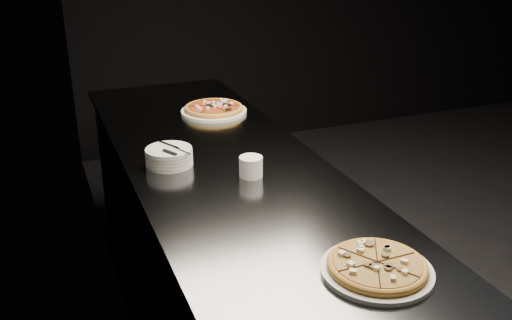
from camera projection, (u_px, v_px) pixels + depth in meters
name	position (u px, v px, depth m)	size (l,w,h in m)	color
wall_left	(116.00, 45.00, 1.89)	(0.02, 5.00, 2.80)	black
counter	(227.00, 263.00, 2.38)	(0.74, 2.44, 0.92)	#595C60
pizza_mushroom	(377.00, 267.00, 1.50)	(0.30, 0.30, 0.03)	white
pizza_tomato	(214.00, 109.00, 2.76)	(0.36, 0.36, 0.04)	white
plate_stack	(169.00, 157.00, 2.16)	(0.18, 0.18, 0.07)	white
cutlery	(171.00, 149.00, 2.14)	(0.07, 0.19, 0.01)	silver
ramekin	(251.00, 166.00, 2.06)	(0.09, 0.09, 0.07)	white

